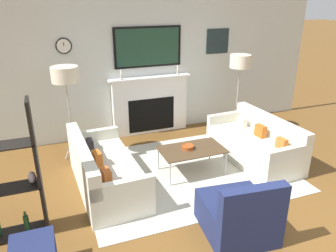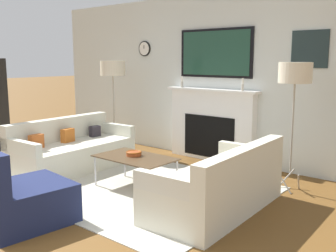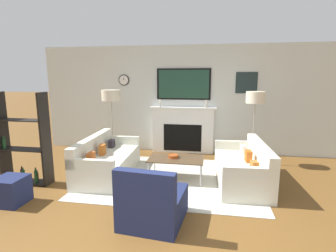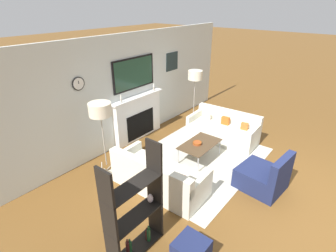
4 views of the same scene
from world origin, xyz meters
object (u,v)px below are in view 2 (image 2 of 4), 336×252
(armchair, at_px, (21,199))
(decorative_bowl, at_px, (134,153))
(coffee_table, at_px, (135,159))
(floor_lamp_left, at_px, (113,69))
(couch_left, at_px, (72,151))
(couch_right, at_px, (219,187))
(floor_lamp_right, at_px, (295,75))

(armchair, relative_size, decorative_bowl, 4.47)
(coffee_table, relative_size, floor_lamp_left, 0.63)
(floor_lamp_left, bearing_deg, armchair, -59.47)
(couch_left, distance_m, armchair, 2.04)
(couch_left, height_order, armchair, armchair)
(couch_left, height_order, couch_right, couch_left)
(couch_left, bearing_deg, couch_right, 0.11)
(armchair, bearing_deg, coffee_table, 86.27)
(decorative_bowl, distance_m, floor_lamp_right, 2.23)
(armchair, xyz_separation_m, coffee_table, (0.10, 1.53, 0.13))
(couch_left, xyz_separation_m, decorative_bowl, (1.34, -0.01, 0.18))
(couch_left, height_order, decorative_bowl, couch_left)
(couch_right, relative_size, armchair, 1.97)
(floor_lamp_left, xyz_separation_m, floor_lamp_right, (3.27, -0.00, -0.01))
(couch_left, relative_size, floor_lamp_left, 1.15)
(armchair, distance_m, floor_lamp_left, 3.40)
(couch_right, relative_size, decorative_bowl, 8.83)
(couch_left, xyz_separation_m, coffee_table, (1.40, -0.04, 0.12))
(couch_left, distance_m, coffee_table, 1.40)
(couch_right, relative_size, floor_lamp_right, 1.11)
(couch_right, height_order, floor_lamp_right, floor_lamp_right)
(coffee_table, relative_size, floor_lamp_right, 0.63)
(couch_left, distance_m, couch_right, 2.63)
(decorative_bowl, relative_size, floor_lamp_left, 0.13)
(decorative_bowl, relative_size, floor_lamp_right, 0.13)
(armchair, xyz_separation_m, decorative_bowl, (0.04, 1.57, 0.19))
(couch_right, bearing_deg, coffee_table, -177.81)
(couch_right, xyz_separation_m, coffee_table, (-1.23, -0.05, 0.12))
(couch_right, bearing_deg, floor_lamp_right, 74.53)
(couch_right, bearing_deg, floor_lamp_left, 158.53)
(floor_lamp_left, bearing_deg, decorative_bowl, -35.24)
(couch_right, xyz_separation_m, floor_lamp_left, (-2.95, 1.16, 1.21))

